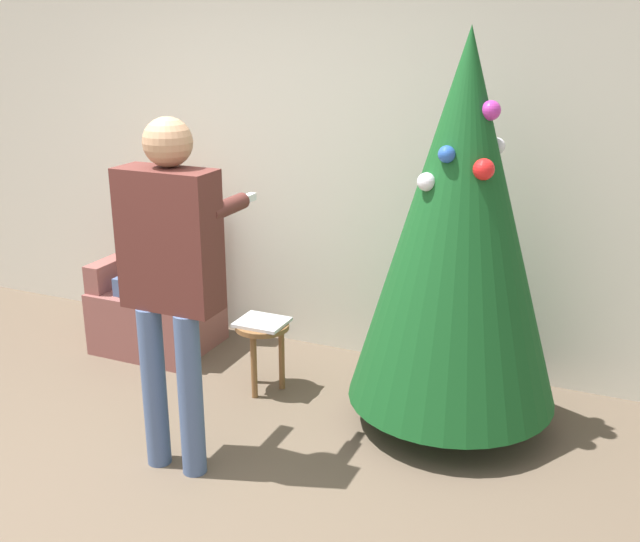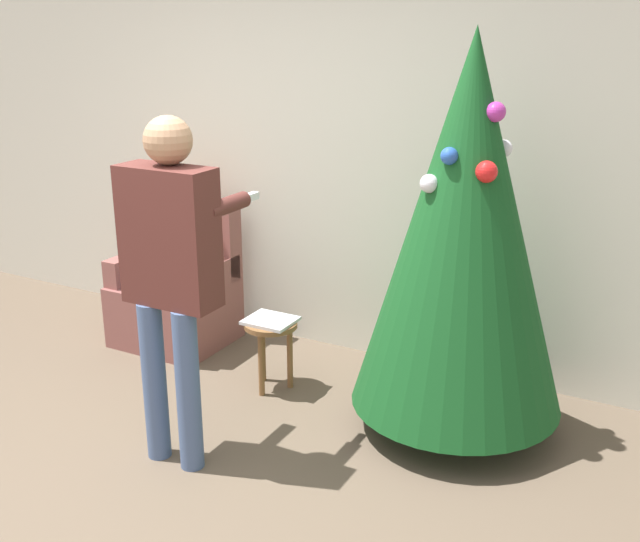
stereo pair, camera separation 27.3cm
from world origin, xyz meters
name	(u,v)px [view 2 (the right image)]	position (x,y,z in m)	size (l,w,h in m)	color
ground_plane	(85,510)	(0.00, 0.00, 0.00)	(14.00, 14.00, 0.00)	brown
wall_back	(316,149)	(0.00, 2.23, 1.35)	(8.00, 0.06, 2.70)	beige
christmas_tree	(465,227)	(1.24, 1.53, 1.14)	(1.13, 1.13, 2.13)	brown
armchair	(178,295)	(-0.85, 1.78, 0.33)	(0.73, 0.64, 0.93)	brown
person_seated	(173,247)	(-0.85, 1.75, 0.68)	(0.36, 0.46, 1.25)	#475B84
person_standing	(170,261)	(0.11, 0.59, 1.06)	(0.48, 0.57, 1.74)	#475B84
side_stool	(271,335)	(0.11, 1.45, 0.35)	(0.32, 0.32, 0.43)	brown
laptop	(270,321)	(0.11, 1.45, 0.44)	(0.29, 0.25, 0.02)	silver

